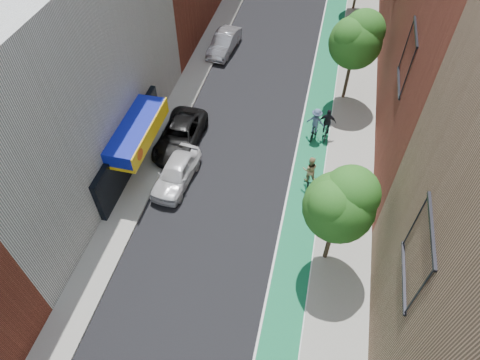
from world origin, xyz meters
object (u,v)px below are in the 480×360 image
Objects in this scene: parked_car_black at (180,136)px; cyclist_lane_near at (309,173)px; parked_car_silver at (224,43)px; cyclist_lane_far at (315,125)px; cyclist_lane_mid at (327,126)px; parked_car_white at (176,172)px.

parked_car_black is 2.47× the size of cyclist_lane_near.
cyclist_lane_far is (8.53, -8.86, 0.25)m from parked_car_silver.
parked_car_black is 2.46× the size of cyclist_lane_mid.
cyclist_lane_far reaches higher than parked_car_silver.
cyclist_lane_near is at bearing -10.49° from parked_car_black.
parked_car_white is 0.98× the size of parked_car_silver.
cyclist_lane_mid is (0.63, 4.55, -0.04)m from cyclist_lane_near.
cyclist_lane_near is (8.67, -1.63, 0.21)m from parked_car_black.
parked_car_white is at bearing -81.41° from parked_car_silver.
cyclist_lane_mid reaches higher than parked_car_silver.
parked_car_black is at bearing 19.35° from cyclist_lane_mid.
cyclist_lane_far is at bearing 18.25° from parked_car_black.
cyclist_lane_near is (8.67, -13.28, 0.20)m from parked_car_silver.
cyclist_lane_near is at bearing -51.39° from parked_car_silver.
cyclist_lane_far is at bearing -95.60° from cyclist_lane_near.
parked_car_white reaches higher than parked_car_silver.
parked_car_white is 0.83× the size of parked_car_black.
cyclist_lane_near is at bearing 103.88° from cyclist_lane_far.
cyclist_lane_near reaches higher than parked_car_silver.
parked_car_black is at bearing 30.27° from cyclist_lane_far.
cyclist_lane_mid is at bearing 17.61° from parked_car_black.
parked_car_silver is 2.07× the size of cyclist_lane_far.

